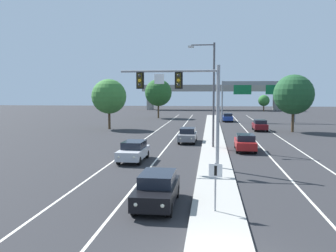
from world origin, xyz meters
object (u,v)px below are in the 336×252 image
object	(u,v)px
overhead_signal_mast	(186,94)
car_receding_red	(245,142)
street_lamp_median	(211,89)
car_receding_darkred	(260,125)
tree_far_left_b	(158,93)
tree_far_right_b	(294,95)
median_sign_post	(215,180)
car_receding_blue	(228,117)
tree_far_left_c	(109,96)
car_oncoming_silver	(134,151)
tree_far_right_a	(264,101)
car_oncoming_grey	(188,135)
car_oncoming_black	(157,189)
highway_sign_gantry	(258,88)

from	to	relation	value
overhead_signal_mast	car_receding_red	world-z (taller)	overhead_signal_mast
street_lamp_median	car_receding_darkred	world-z (taller)	street_lamp_median
tree_far_left_b	tree_far_right_b	world-z (taller)	tree_far_left_b
overhead_signal_mast	car_receding_darkred	size ratio (longest dim) A/B	1.61
median_sign_post	car_receding_blue	xyz separation A→B (m)	(2.91, 51.29, -0.77)
car_receding_darkred	tree_far_left_c	size ratio (longest dim) A/B	0.61
car_oncoming_silver	tree_far_right_a	xyz separation A→B (m)	(21.15, 77.77, 2.21)
overhead_signal_mast	car_receding_red	size ratio (longest dim) A/B	1.60
car_oncoming_grey	car_receding_blue	bearing A→B (deg)	78.78
car_oncoming_grey	car_receding_darkred	xyz separation A→B (m)	(9.41, 13.04, 0.00)
car_receding_blue	tree_far_left_c	world-z (taller)	tree_far_left_c
overhead_signal_mast	car_oncoming_black	distance (m)	9.65
overhead_signal_mast	car_receding_red	bearing A→B (deg)	59.50
median_sign_post	tree_far_left_b	bearing A→B (deg)	100.79
overhead_signal_mast	tree_far_right_a	size ratio (longest dim) A/B	1.55
tree_far_left_c	tree_far_right_b	bearing A→B (deg)	-1.89
tree_far_left_c	tree_far_right_a	bearing A→B (deg)	60.88
car_oncoming_silver	car_receding_red	xyz separation A→B (m)	(9.28, 6.03, 0.00)
car_receding_blue	highway_sign_gantry	size ratio (longest dim) A/B	0.34
car_receding_red	highway_sign_gantry	xyz separation A→B (m)	(5.33, 33.18, 5.34)
tree_far_left_c	tree_far_right_b	size ratio (longest dim) A/B	0.94
median_sign_post	car_oncoming_grey	xyz separation A→B (m)	(-2.71, 22.91, -0.77)
overhead_signal_mast	tree_far_left_b	world-z (taller)	tree_far_left_b
median_sign_post	tree_far_left_b	xyz separation A→B (m)	(-11.22, 58.86, 3.75)
street_lamp_median	tree_far_right_b	distance (m)	19.41
car_oncoming_black	tree_far_right_a	distance (m)	90.40
street_lamp_median	tree_far_left_c	size ratio (longest dim) A/B	1.35
median_sign_post	car_oncoming_grey	size ratio (longest dim) A/B	0.49
car_receding_darkred	tree_far_left_c	xyz separation A→B (m)	(-21.87, -0.24, 4.01)
street_lamp_median	tree_far_right_a	distance (m)	72.26
overhead_signal_mast	tree_far_right_b	world-z (taller)	tree_far_right_b
car_receding_darkred	highway_sign_gantry	size ratio (longest dim) A/B	0.34
car_oncoming_black	tree_far_left_c	distance (m)	37.11
car_receding_red	tree_far_right_b	world-z (taller)	tree_far_right_b
street_lamp_median	car_receding_red	bearing A→B (deg)	-19.23
median_sign_post	car_receding_red	distance (m)	18.13
car_receding_darkred	car_oncoming_silver	bearing A→B (deg)	-118.32
car_oncoming_grey	highway_sign_gantry	distance (m)	30.69
car_receding_blue	tree_far_right_a	distance (m)	40.18
street_lamp_median	tree_far_left_b	size ratio (longest dim) A/B	1.22
car_receding_blue	tree_far_left_b	size ratio (longest dim) A/B	0.55
overhead_signal_mast	car_oncoming_black	world-z (taller)	overhead_signal_mast
tree_far_right_a	car_oncoming_black	bearing A→B (deg)	-101.24
overhead_signal_mast	car_oncoming_silver	world-z (taller)	overhead_signal_mast
street_lamp_median	tree_far_left_c	xyz separation A→B (m)	(-14.97, 16.74, -0.96)
car_receding_red	tree_far_left_b	xyz separation A→B (m)	(-14.20, 41.00, 4.52)
tree_far_left_c	car_receding_blue	bearing A→B (deg)	40.74
car_oncoming_silver	overhead_signal_mast	bearing A→B (deg)	-28.70
car_receding_darkred	car_receding_blue	distance (m)	15.80
car_receding_red	car_oncoming_grey	bearing A→B (deg)	138.43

